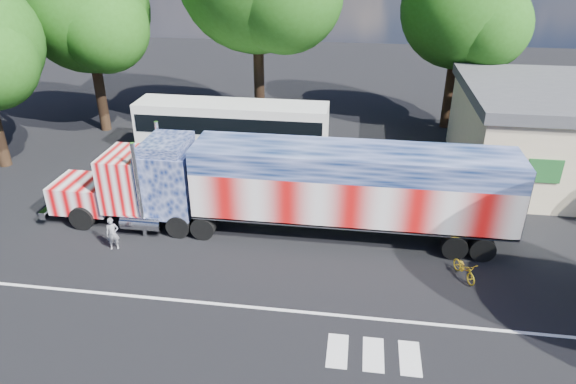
# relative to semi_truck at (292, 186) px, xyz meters

# --- Properties ---
(ground) EXTENTS (100.00, 100.00, 0.00)m
(ground) POSITION_rel_semi_truck_xyz_m (-0.23, -2.68, -2.38)
(ground) COLOR black
(lane_markings) EXTENTS (30.00, 2.67, 0.01)m
(lane_markings) POSITION_rel_semi_truck_xyz_m (1.48, -6.45, -2.38)
(lane_markings) COLOR silver
(lane_markings) RESTS_ON ground
(semi_truck) EXTENTS (21.71, 3.43, 4.63)m
(semi_truck) POSITION_rel_semi_truck_xyz_m (0.00, 0.00, 0.00)
(semi_truck) COLOR black
(semi_truck) RESTS_ON ground
(coach_bus) EXTENTS (11.76, 2.74, 3.42)m
(coach_bus) POSITION_rel_semi_truck_xyz_m (-4.89, 8.62, -0.61)
(coach_bus) COLOR silver
(coach_bus) RESTS_ON ground
(woman) EXTENTS (0.65, 0.55, 1.52)m
(woman) POSITION_rel_semi_truck_xyz_m (-7.62, -2.57, -1.62)
(woman) COLOR slate
(woman) RESTS_ON ground
(bicycle) EXTENTS (1.09, 1.64, 0.82)m
(bicycle) POSITION_rel_semi_truck_xyz_m (7.43, -2.59, -1.97)
(bicycle) COLOR gold
(bicycle) RESTS_ON ground
(tree_ne_a) EXTENTS (8.29, 7.89, 12.14)m
(tree_ne_a) POSITION_rel_semi_truck_xyz_m (9.15, 16.08, 5.75)
(tree_ne_a) COLOR black
(tree_ne_a) RESTS_ON ground
(tree_nw_a) EXTENTS (8.55, 8.14, 12.28)m
(tree_nw_a) POSITION_rel_semi_truck_xyz_m (-14.94, 12.03, 5.77)
(tree_nw_a) COLOR black
(tree_nw_a) RESTS_ON ground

